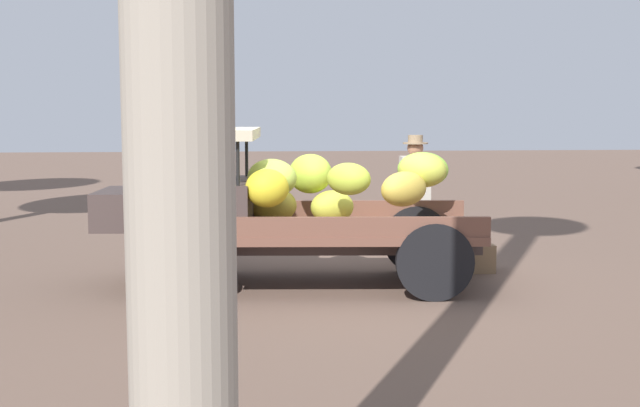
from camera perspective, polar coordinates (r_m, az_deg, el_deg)
name	(u,v)px	position (r m, az deg, el deg)	size (l,w,h in m)	color
ground_plane	(337,283)	(10.16, 1.20, -5.46)	(60.00, 60.00, 0.00)	brown
truck	(275,208)	(9.88, -3.08, -0.28)	(4.54, 1.99, 1.87)	#3F322F
farmer	(415,190)	(11.49, 6.47, 0.92)	(0.53, 0.46, 1.74)	#7F6148
wooden_crate	(473,257)	(11.07, 10.36, -3.61)	(0.49, 0.46, 0.36)	#7E6143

